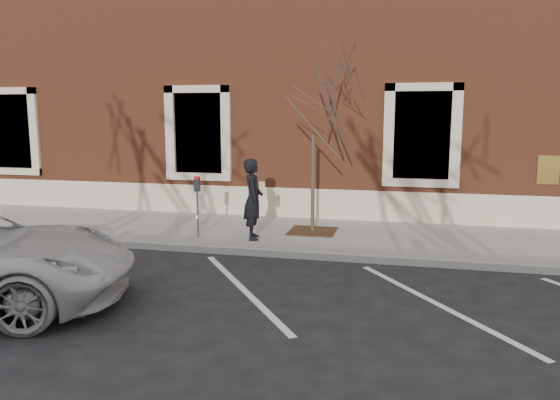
# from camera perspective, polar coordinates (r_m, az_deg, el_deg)

# --- Properties ---
(ground) EXTENTS (120.00, 120.00, 0.00)m
(ground) POSITION_cam_1_polar(r_m,az_deg,el_deg) (11.51, -0.68, -5.89)
(ground) COLOR #28282B
(ground) RESTS_ON ground
(sidewalk_near) EXTENTS (40.00, 3.50, 0.15)m
(sidewalk_near) POSITION_cam_1_polar(r_m,az_deg,el_deg) (13.14, 1.14, -3.62)
(sidewalk_near) COLOR gray
(sidewalk_near) RESTS_ON ground
(curb_near) EXTENTS (40.00, 0.12, 0.15)m
(curb_near) POSITION_cam_1_polar(r_m,az_deg,el_deg) (11.44, -0.74, -5.59)
(curb_near) COLOR #9E9E99
(curb_near) RESTS_ON ground
(parking_stripes) EXTENTS (28.00, 4.40, 0.01)m
(parking_stripes) POSITION_cam_1_polar(r_m,az_deg,el_deg) (9.47, -3.91, -9.26)
(parking_stripes) COLOR silver
(parking_stripes) RESTS_ON ground
(building_civic) EXTENTS (40.00, 8.62, 8.00)m
(building_civic) POSITION_cam_1_polar(r_m,az_deg,el_deg) (18.73, 5.09, 12.28)
(building_civic) COLOR brown
(building_civic) RESTS_ON ground
(man) EXTENTS (0.61, 0.76, 1.82)m
(man) POSITION_cam_1_polar(r_m,az_deg,el_deg) (12.22, -2.84, 0.09)
(man) COLOR black
(man) RESTS_ON sidewalk_near
(parking_meter) EXTENTS (0.13, 0.10, 1.40)m
(parking_meter) POSITION_cam_1_polar(r_m,az_deg,el_deg) (12.51, -8.63, 0.51)
(parking_meter) COLOR #595B60
(parking_meter) RESTS_ON sidewalk_near
(tree_grate) EXTENTS (1.10, 1.10, 0.03)m
(tree_grate) POSITION_cam_1_polar(r_m,az_deg,el_deg) (13.11, 3.40, -3.27)
(tree_grate) COLOR #452B16
(tree_grate) RESTS_ON sidewalk_near
(sapling) EXTENTS (2.53, 2.53, 4.21)m
(sapling) POSITION_cam_1_polar(r_m,az_deg,el_deg) (12.79, 3.53, 9.65)
(sapling) COLOR #46372A
(sapling) RESTS_ON sidewalk_near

